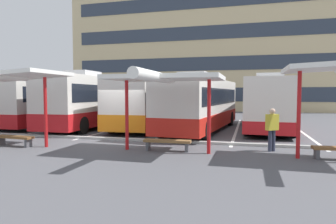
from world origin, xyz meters
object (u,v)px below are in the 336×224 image
bench_2 (14,138)px  coach_bus_0 (61,102)px  coach_bus_3 (201,105)px  bench_3 (167,142)px  coach_bus_1 (93,102)px  coach_bus_4 (269,104)px  waiting_shelter_2 (164,79)px  waiting_passenger_1 (272,126)px  waiting_shelter_1 (11,77)px  coach_bus_2 (149,104)px

bench_2 → coach_bus_0: bearing=113.2°
coach_bus_3 → bench_3: bearing=-92.3°
coach_bus_1 → coach_bus_4: coach_bus_1 is taller
coach_bus_1 → waiting_shelter_2: coach_bus_1 is taller
bench_3 → waiting_passenger_1: size_ratio=1.12×
coach_bus_4 → waiting_shelter_1: (-11.22, -10.08, 1.37)m
bench_2 → waiting_shelter_2: size_ratio=0.37×
coach_bus_0 → waiting_shelter_2: coach_bus_0 is taller
coach_bus_1 → coach_bus_4: 11.85m
coach_bus_1 → waiting_passenger_1: 12.80m
waiting_shelter_1 → coach_bus_3: bearing=48.0°
coach_bus_1 → bench_2: 7.86m
coach_bus_1 → bench_2: coach_bus_1 is taller
coach_bus_1 → waiting_shelter_2: (7.19, -7.49, 1.13)m
waiting_shelter_1 → bench_2: (0.00, 0.11, -2.67)m
coach_bus_4 → bench_2: 15.07m
coach_bus_0 → waiting_shelter_1: 10.32m
coach_bus_1 → waiting_passenger_1: (11.24, -6.07, -0.73)m
waiting_shelter_2 → bench_2: bearing=-177.9°
coach_bus_2 → bench_3: size_ratio=5.93×
coach_bus_0 → bench_2: size_ratio=6.62×
coach_bus_1 → coach_bus_2: bearing=22.6°
waiting_shelter_2 → bench_3: size_ratio=2.65×
coach_bus_1 → coach_bus_3: bearing=0.0°
coach_bus_0 → waiting_shelter_2: (10.77, -9.07, 1.18)m
coach_bus_3 → bench_2: coach_bus_3 is taller
coach_bus_1 → coach_bus_3: (7.48, 0.00, -0.12)m
bench_2 → waiting_shelter_2: (6.78, 0.24, 2.51)m
waiting_shelter_1 → waiting_passenger_1: size_ratio=2.81×
coach_bus_2 → waiting_shelter_1: coach_bus_2 is taller
coach_bus_1 → bench_2: bearing=-86.9°
coach_bus_2 → waiting_passenger_1: bearing=-44.6°
coach_bus_1 → waiting_shelter_1: 7.95m
coach_bus_1 → waiting_shelter_1: size_ratio=2.12×
waiting_shelter_1 → bench_3: 7.32m
coach_bus_4 → waiting_passenger_1: coach_bus_4 is taller
coach_bus_2 → coach_bus_3: size_ratio=1.04×
bench_3 → coach_bus_2: bearing=112.9°
bench_3 → waiting_passenger_1: (4.05, 1.00, 0.66)m
coach_bus_4 → waiting_passenger_1: size_ratio=6.61×
coach_bus_1 → coach_bus_4: (11.64, 2.25, -0.09)m
coach_bus_2 → waiting_shelter_1: (-3.16, -9.33, 1.44)m
coach_bus_2 → coach_bus_4: (8.07, 0.76, 0.07)m
coach_bus_2 → coach_bus_0: bearing=179.2°
coach_bus_0 → coach_bus_1: size_ratio=1.22×
waiting_shelter_1 → waiting_passenger_1: (10.83, 1.77, -2.01)m
coach_bus_0 → coach_bus_3: bearing=-8.2°
bench_2 → bench_3: bearing=5.6°
coach_bus_4 → bench_2: coach_bus_4 is taller
coach_bus_3 → waiting_shelter_2: coach_bus_3 is taller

